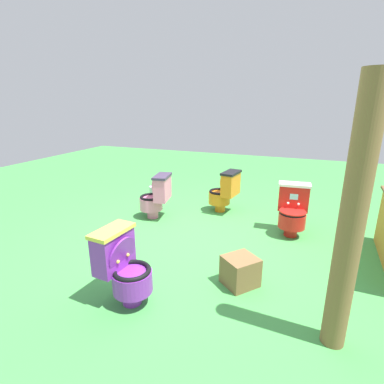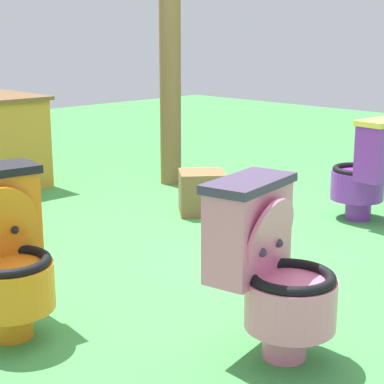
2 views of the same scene
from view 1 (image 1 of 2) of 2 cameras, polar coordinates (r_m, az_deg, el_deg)
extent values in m
plane|color=#429947|center=(4.08, 1.52, -9.78)|extent=(14.00, 14.00, 0.00)
cylinder|color=pink|center=(4.95, -7.53, -4.06)|extent=(0.21, 0.21, 0.14)
cylinder|color=pink|center=(4.90, -7.82, -2.19)|extent=(0.43, 0.43, 0.20)
torus|color=black|center=(4.86, -7.88, -0.94)|extent=(0.41, 0.41, 0.04)
cylinder|color=#3F334C|center=(4.88, -7.85, -1.52)|extent=(0.28, 0.28, 0.01)
cube|color=pink|center=(4.76, -5.67, 0.66)|extent=(0.44, 0.26, 0.37)
cube|color=#3F334C|center=(4.71, -5.74, 3.03)|extent=(0.47, 0.29, 0.04)
cube|color=#8CE0E5|center=(4.78, -6.85, 1.30)|extent=(0.11, 0.03, 0.08)
cylinder|color=pink|center=(4.79, -6.81, 0.55)|extent=(0.36, 0.15, 0.35)
sphere|color=#3F334C|center=(4.74, -7.11, -0.08)|extent=(0.04, 0.04, 0.04)
sphere|color=#3F334C|center=(4.87, -6.60, 0.39)|extent=(0.04, 0.04, 0.04)
cylinder|color=purple|center=(3.04, -11.43, -18.95)|extent=(0.20, 0.20, 0.14)
cylinder|color=purple|center=(2.94, -11.31, -16.39)|extent=(0.40, 0.40, 0.20)
torus|color=black|center=(2.88, -11.44, -14.52)|extent=(0.38, 0.38, 0.04)
cylinder|color=#EACC4C|center=(2.90, -11.38, -15.40)|extent=(0.26, 0.26, 0.01)
cube|color=purple|center=(2.92, -14.78, -10.84)|extent=(0.43, 0.23, 0.37)
cube|color=#EACC4C|center=(2.83, -15.09, -7.20)|extent=(0.45, 0.25, 0.04)
cube|color=#8CE0E5|center=(2.83, -13.29, -10.45)|extent=(0.11, 0.02, 0.08)
cylinder|color=purple|center=(2.87, -13.22, -11.60)|extent=(0.36, 0.12, 0.35)
sphere|color=#EACC4C|center=(2.93, -12.21, -11.67)|extent=(0.04, 0.04, 0.04)
sphere|color=#EACC4C|center=(2.83, -14.01, -12.82)|extent=(0.04, 0.04, 0.04)
cylinder|color=orange|center=(5.21, 5.40, -2.90)|extent=(0.20, 0.20, 0.14)
cylinder|color=orange|center=(5.16, 5.25, -1.09)|extent=(0.42, 0.42, 0.20)
torus|color=black|center=(5.13, 5.29, 0.10)|extent=(0.40, 0.40, 0.04)
cylinder|color=black|center=(5.14, 5.27, -0.45)|extent=(0.27, 0.27, 0.01)
cube|color=orange|center=(5.01, 7.41, 1.44)|extent=(0.43, 0.25, 0.37)
cube|color=black|center=(4.96, 7.50, 3.70)|extent=(0.46, 0.27, 0.04)
cube|color=#8CE0E5|center=(5.04, 6.37, 2.15)|extent=(0.11, 0.02, 0.08)
cylinder|color=orange|center=(5.05, 6.36, 1.44)|extent=(0.36, 0.14, 0.35)
sphere|color=black|center=(5.00, 5.97, 0.87)|extent=(0.04, 0.04, 0.04)
sphere|color=black|center=(5.13, 6.61, 1.25)|extent=(0.04, 0.04, 0.04)
cylinder|color=red|center=(4.50, 18.35, -7.08)|extent=(0.19, 0.19, 0.14)
cylinder|color=red|center=(4.41, 18.56, -5.16)|extent=(0.40, 0.40, 0.20)
torus|color=black|center=(4.37, 18.70, -3.80)|extent=(0.38, 0.38, 0.04)
cylinder|color=white|center=(4.39, 18.63, -4.44)|extent=(0.26, 0.26, 0.01)
cube|color=red|center=(4.51, 18.85, -1.11)|extent=(0.22, 0.42, 0.37)
cube|color=white|center=(4.46, 19.09, 1.37)|extent=(0.25, 0.45, 0.04)
cube|color=#8CE0E5|center=(4.40, 18.93, -0.89)|extent=(0.02, 0.11, 0.08)
cylinder|color=red|center=(4.37, 18.72, -3.53)|extent=(0.39, 0.39, 0.02)
sphere|color=white|center=(4.43, 19.71, -2.21)|extent=(0.04, 0.04, 0.04)
sphere|color=white|center=(4.43, 17.90, -2.06)|extent=(0.04, 0.04, 0.04)
cylinder|color=brown|center=(2.38, 28.23, -5.32)|extent=(0.18, 0.18, 2.04)
cube|color=brown|center=(3.23, 9.21, -14.70)|extent=(0.44, 0.44, 0.31)
cylinder|color=#B7B7BF|center=(5.97, -7.09, 0.06)|extent=(0.22, 0.22, 0.22)
ellipsoid|color=yellow|center=(5.94, -7.04, 1.39)|extent=(0.07, 0.05, 0.05)
ellipsoid|color=yellow|center=(5.91, -7.27, 1.31)|extent=(0.07, 0.05, 0.05)
ellipsoid|color=yellow|center=(5.90, -7.25, 1.27)|extent=(0.07, 0.05, 0.05)
camera|label=2|loc=(7.12, -10.63, 12.46)|focal=61.54mm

